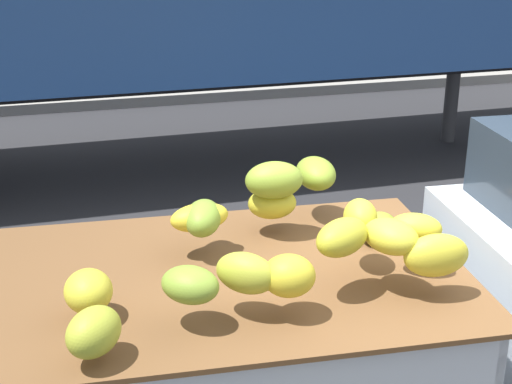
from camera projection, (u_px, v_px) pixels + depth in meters
name	position (u px, v px, depth m)	size (l,w,h in m)	color
curb_strip	(201.00, 92.00, 12.19)	(80.00, 0.80, 0.16)	gray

